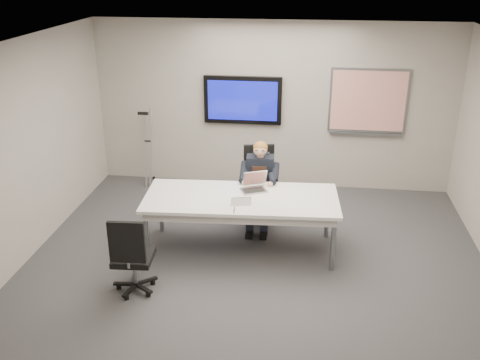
# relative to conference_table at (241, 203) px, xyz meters

# --- Properties ---
(floor) EXTENTS (6.00, 6.00, 0.02)m
(floor) POSITION_rel_conference_table_xyz_m (0.23, -0.65, -0.70)
(floor) COLOR #3B3B3D
(floor) RESTS_ON ground
(ceiling) EXTENTS (6.00, 6.00, 0.02)m
(ceiling) POSITION_rel_conference_table_xyz_m (0.23, -0.65, 2.10)
(ceiling) COLOR silver
(ceiling) RESTS_ON wall_back
(wall_back) EXTENTS (6.00, 0.02, 2.80)m
(wall_back) POSITION_rel_conference_table_xyz_m (0.23, 2.35, 0.70)
(wall_back) COLOR #A39D93
(wall_back) RESTS_ON ground
(wall_front) EXTENTS (6.00, 0.02, 2.80)m
(wall_front) POSITION_rel_conference_table_xyz_m (0.23, -3.65, 0.70)
(wall_front) COLOR #A39D93
(wall_front) RESTS_ON ground
(wall_left) EXTENTS (0.02, 6.00, 2.80)m
(wall_left) POSITION_rel_conference_table_xyz_m (-2.77, -0.65, 0.70)
(wall_left) COLOR #A39D93
(wall_left) RESTS_ON ground
(conference_table) EXTENTS (2.61, 1.21, 0.79)m
(conference_table) POSITION_rel_conference_table_xyz_m (0.00, 0.00, 0.00)
(conference_table) COLOR white
(conference_table) RESTS_ON ground
(tv_display) EXTENTS (1.30, 0.09, 0.80)m
(tv_display) POSITION_rel_conference_table_xyz_m (-0.27, 2.30, 0.80)
(tv_display) COLOR black
(tv_display) RESTS_ON wall_back
(whiteboard) EXTENTS (1.25, 0.08, 1.10)m
(whiteboard) POSITION_rel_conference_table_xyz_m (1.78, 2.32, 0.83)
(whiteboard) COLOR gray
(whiteboard) RESTS_ON wall_back
(office_chair_far) EXTENTS (0.64, 0.64, 1.14)m
(office_chair_far) POSITION_rel_conference_table_xyz_m (0.16, 0.93, -0.34)
(office_chair_far) COLOR black
(office_chair_far) RESTS_ON ground
(office_chair_near) EXTENTS (0.52, 0.52, 1.02)m
(office_chair_near) POSITION_rel_conference_table_xyz_m (-1.13, -1.17, -0.38)
(office_chair_near) COLOR black
(office_chair_near) RESTS_ON ground
(seated_person) EXTENTS (0.41, 0.70, 1.29)m
(seated_person) POSITION_rel_conference_table_xyz_m (0.17, 0.67, -0.18)
(seated_person) COLOR #1D2130
(seated_person) RESTS_ON office_chair_far
(crutch) EXTENTS (0.44, 0.80, 1.45)m
(crutch) POSITION_rel_conference_table_xyz_m (-1.88, 2.09, -0.00)
(crutch) COLOR #AAACB2
(crutch) RESTS_ON ground
(laptop) EXTENTS (0.40, 0.43, 0.24)m
(laptop) POSITION_rel_conference_table_xyz_m (0.14, 0.27, 0.15)
(laptop) COLOR #A7A7A9
(laptop) RESTS_ON conference_table
(name_tent) EXTENTS (0.26, 0.13, 0.10)m
(name_tent) POSITION_rel_conference_table_xyz_m (0.03, -0.23, 0.14)
(name_tent) COLOR silver
(name_tent) RESTS_ON conference_table
(pen) EXTENTS (0.02, 0.15, 0.01)m
(pen) POSITION_rel_conference_table_xyz_m (-0.04, -0.41, 0.10)
(pen) COLOR black
(pen) RESTS_ON conference_table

